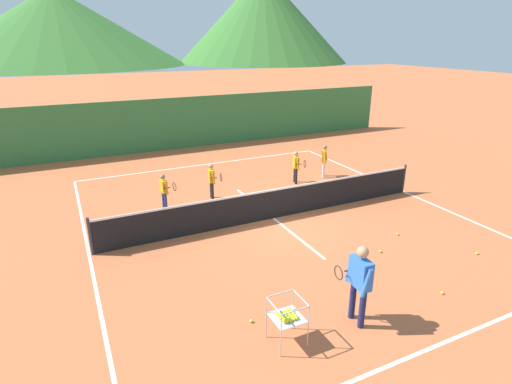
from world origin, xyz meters
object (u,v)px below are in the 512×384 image
Objects in this scene: tennis_ball_5 at (477,253)px; instructor at (360,278)px; tennis_ball_2 at (442,293)px; tennis_ball_3 at (380,251)px; student_0 at (164,188)px; student_1 at (212,178)px; student_3 at (324,158)px; tennis_ball_1 at (251,321)px; tennis_ball_4 at (397,234)px; student_2 at (296,164)px; ball_cart at (286,316)px; tennis_net at (274,203)px.

instructor is at bearing -170.01° from tennis_ball_5.
tennis_ball_2 and tennis_ball_3 have the same top height.
student_0 reaches higher than tennis_ball_3.
instructor is 7.56m from student_1.
tennis_ball_1 is (-6.50, -7.01, -0.76)m from student_3.
tennis_ball_1 is 1.00× the size of tennis_ball_3.
instructor is 24.83× the size of tennis_ball_1.
instructor reaches higher than tennis_ball_4.
tennis_ball_2 is 1.00× the size of tennis_ball_3.
instructor reaches higher than tennis_ball_1.
student_2 is 5.22m from tennis_ball_4.
instructor reaches higher than tennis_ball_3.
ball_cart is 1.03m from tennis_ball_1.
tennis_ball_5 is at bearing -54.16° from student_1.
tennis_ball_3 is (2.67, -5.57, -0.74)m from student_1.
student_3 is 7.12m from tennis_ball_5.
tennis_ball_1 is at bearing -89.08° from student_0.
student_2 is 18.71× the size of tennis_ball_2.
student_1 is at bearing 80.33° from ball_cart.
tennis_ball_5 is at bearing -0.59° from tennis_ball_1.
student_3 reaches higher than tennis_ball_2.
tennis_net is 8.98× the size of student_0.
student_2 is 5.84m from tennis_ball_3.
student_3 is at bearing 78.47° from tennis_ball_4.
student_3 is 19.45× the size of tennis_ball_1.
tennis_ball_3 is at bearing 25.76° from ball_cart.
student_1 is 18.80× the size of tennis_ball_5.
tennis_net is 8.45× the size of student_2.
instructor is 24.83× the size of tennis_ball_2.
instructor is 1.41× the size of student_0.
tennis_net is 3.62m from student_0.
tennis_ball_5 is (2.27, 0.88, 0.00)m from tennis_ball_2.
student_3 is at bearing 36.20° from tennis_net.
ball_cart is at bearing -128.32° from student_3.
tennis_net is 8.41× the size of student_1.
tennis_ball_3 is at bearing -64.40° from student_1.
tennis_ball_1 is at bearing -122.85° from tennis_net.
ball_cart is at bearing -115.55° from tennis_net.
tennis_ball_3 is 1.00× the size of tennis_ball_5.
student_1 is at bearing 127.36° from tennis_ball_4.
tennis_ball_1 is (-1.61, -6.67, -0.74)m from student_1.
ball_cart is (-2.42, -5.06, 0.09)m from tennis_net.
student_3 is 19.45× the size of tennis_ball_2.
tennis_ball_2 is at bearing -96.48° from student_2.
ball_cart is 13.22× the size of tennis_ball_2.
student_1 is at bearing 76.44° from tennis_ball_1.
tennis_ball_1 is 4.32m from tennis_ball_2.
student_0 is 1.72m from student_1.
tennis_ball_1 and tennis_ball_4 have the same top height.
tennis_ball_5 is at bearing -58.81° from tennis_ball_4.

